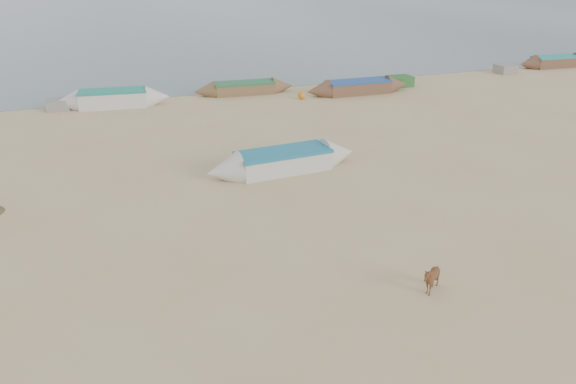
# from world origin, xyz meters

# --- Properties ---
(ground) EXTENTS (140.00, 140.00, 0.00)m
(ground) POSITION_xyz_m (0.00, 0.00, 0.00)
(ground) COLOR tan
(ground) RESTS_ON ground
(sea) EXTENTS (160.00, 160.00, 0.00)m
(sea) POSITION_xyz_m (0.00, 82.00, 0.01)
(sea) COLOR slate
(sea) RESTS_ON ground
(calf_front) EXTENTS (0.83, 0.76, 0.83)m
(calf_front) POSITION_xyz_m (2.00, -1.34, 0.42)
(calf_front) COLOR #57311B
(calf_front) RESTS_ON ground
(near_canoe) EXTENTS (6.51, 1.83, 0.86)m
(near_canoe) POSITION_xyz_m (1.37, 8.23, 0.43)
(near_canoe) COLOR beige
(near_canoe) RESTS_ON ground
(waterline_canoes) EXTENTS (61.75, 4.01, 0.98)m
(waterline_canoes) POSITION_xyz_m (-0.63, 20.47, 0.42)
(waterline_canoes) COLOR brown
(waterline_canoes) RESTS_ON ground
(beach_clutter) EXTENTS (45.59, 4.14, 0.64)m
(beach_clutter) POSITION_xyz_m (4.02, 19.88, 0.30)
(beach_clutter) COLOR #33714B
(beach_clutter) RESTS_ON ground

